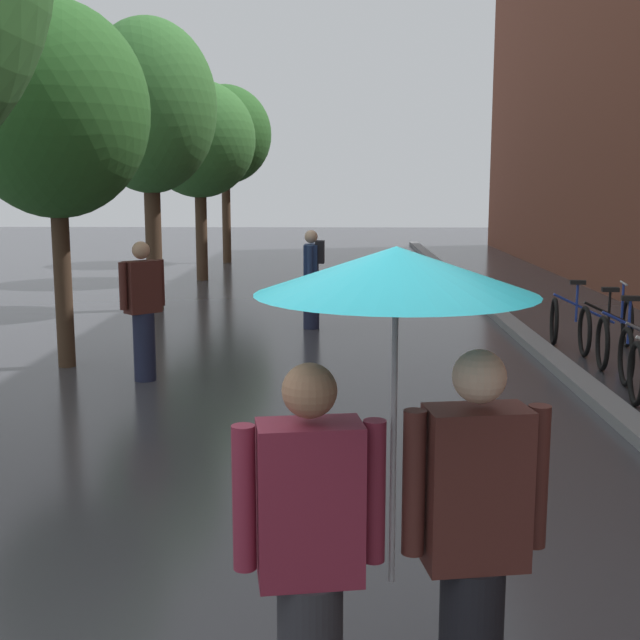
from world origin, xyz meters
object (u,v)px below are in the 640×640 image
object	(u,v)px
street_tree_4	(225,135)
pedestrian_walking_far	(312,276)
parked_bicycle_7	(623,330)
pedestrian_walking_midground	(143,310)
street_tree_3	(199,140)
parked_bicycle_8	(590,320)
street_tree_2	(149,108)
couple_under_umbrella	(395,440)
street_tree_1	(54,111)

from	to	relation	value
street_tree_4	pedestrian_walking_far	bearing A→B (deg)	-75.44
parked_bicycle_7	pedestrian_walking_midground	size ratio (longest dim) A/B	0.68
street_tree_4	pedestrian_walking_far	xyz separation A→B (m)	(2.87, -11.04, -2.83)
pedestrian_walking_far	street_tree_3	bearing A→B (deg)	113.50
parked_bicycle_7	parked_bicycle_8	size ratio (longest dim) A/B	0.97
street_tree_2	street_tree_3	size ratio (longest dim) A/B	1.11
parked_bicycle_8	pedestrian_walking_midground	bearing A→B (deg)	-159.52
couple_under_umbrella	pedestrian_walking_far	distance (m)	10.22
street_tree_1	street_tree_3	bearing A→B (deg)	88.74
street_tree_3	parked_bicycle_7	bearing A→B (deg)	-50.72
street_tree_4	parked_bicycle_7	bearing A→B (deg)	-61.49
parked_bicycle_8	pedestrian_walking_midground	distance (m)	6.41
street_tree_1	couple_under_umbrella	world-z (taller)	street_tree_1
street_tree_2	parked_bicycle_8	xyz separation A→B (m)	(7.08, -3.30, -3.30)
street_tree_4	pedestrian_walking_midground	size ratio (longest dim) A/B	3.06
parked_bicycle_8	pedestrian_walking_far	world-z (taller)	pedestrian_walking_far
street_tree_2	pedestrian_walking_midground	distance (m)	6.31
street_tree_1	street_tree_3	world-z (taller)	street_tree_3
street_tree_4	couple_under_umbrella	world-z (taller)	street_tree_4
street_tree_4	parked_bicycle_7	xyz separation A→B (m)	(7.16, -13.19, -3.31)
street_tree_4	parked_bicycle_8	distance (m)	14.60
street_tree_1	street_tree_3	distance (m)	9.49
couple_under_umbrella	street_tree_4	bearing A→B (deg)	99.40
street_tree_4	pedestrian_walking_midground	world-z (taller)	street_tree_4
pedestrian_walking_far	street_tree_1	bearing A→B (deg)	-137.14
street_tree_1	street_tree_3	size ratio (longest dim) A/B	0.97
street_tree_1	street_tree_4	bearing A→B (deg)	89.09
pedestrian_walking_midground	street_tree_2	bearing A→B (deg)	101.16
street_tree_4	couple_under_umbrella	xyz separation A→B (m)	(3.51, -21.23, -2.30)
parked_bicycle_8	pedestrian_walking_midground	size ratio (longest dim) A/B	0.70
parked_bicycle_8	street_tree_2	bearing A→B (deg)	155.01
street_tree_1	parked_bicycle_8	distance (m)	7.86
parked_bicycle_7	street_tree_3	bearing A→B (deg)	129.28
pedestrian_walking_far	street_tree_4	bearing A→B (deg)	104.56
couple_under_umbrella	street_tree_3	bearing A→B (deg)	101.84
parked_bicycle_8	parked_bicycle_7	bearing A→B (deg)	-75.16
street_tree_4	pedestrian_walking_midground	xyz separation A→B (m)	(0.97, -14.64, -2.83)
couple_under_umbrella	parked_bicycle_7	bearing A→B (deg)	65.57
street_tree_4	pedestrian_walking_midground	bearing A→B (deg)	-86.21
pedestrian_walking_midground	street_tree_1	bearing A→B (deg)	148.47
parked_bicycle_7	pedestrian_walking_midground	distance (m)	6.38
street_tree_2	pedestrian_walking_far	xyz separation A→B (m)	(2.99, -1.94, -2.82)
parked_bicycle_8	pedestrian_walking_far	distance (m)	4.33
street_tree_4	parked_bicycle_7	size ratio (longest dim) A/B	4.50
pedestrian_walking_far	parked_bicycle_8	bearing A→B (deg)	-18.43
street_tree_1	parked_bicycle_7	size ratio (longest dim) A/B	4.02
street_tree_1	pedestrian_walking_far	world-z (taller)	street_tree_1
parked_bicycle_7	street_tree_4	bearing A→B (deg)	118.51
street_tree_3	pedestrian_walking_far	world-z (taller)	street_tree_3
street_tree_2	street_tree_3	xyz separation A→B (m)	(0.11, 4.68, -0.34)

